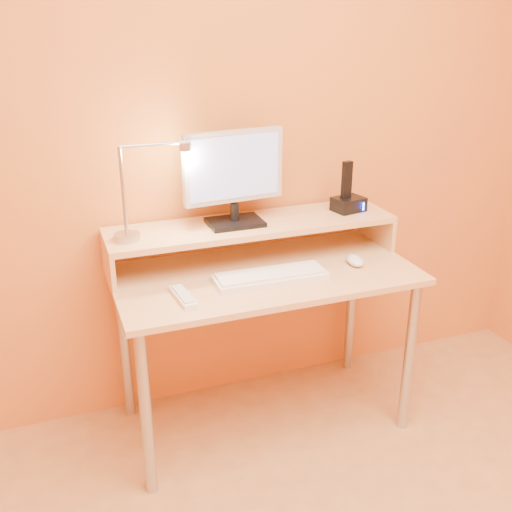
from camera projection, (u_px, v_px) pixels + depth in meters
name	position (u px, v px, depth m)	size (l,w,h in m)	color
wall_back	(238.00, 125.00, 2.46)	(3.00, 0.04, 2.50)	orange
desk_leg_fl	(146.00, 415.00, 2.13)	(0.04, 0.04, 0.69)	#AEAEB8
desk_leg_fr	(409.00, 358.00, 2.48)	(0.04, 0.04, 0.69)	#AEAEB8
desk_leg_bl	(125.00, 346.00, 2.56)	(0.04, 0.04, 0.69)	#AEAEB8
desk_leg_br	(351.00, 306.00, 2.91)	(0.04, 0.04, 0.69)	#AEAEB8
desk_lower	(265.00, 274.00, 2.38)	(1.20, 0.60, 0.03)	tan
shelf_riser_left	(108.00, 262.00, 2.29)	(0.02, 0.30, 0.14)	tan
shelf_riser_right	(376.00, 227.00, 2.67)	(0.02, 0.30, 0.14)	tan
desk_shelf	(252.00, 225.00, 2.45)	(1.20, 0.30, 0.03)	tan
monitor_foot	(235.00, 222.00, 2.42)	(0.22, 0.16, 0.02)	black
monitor_neck	(235.00, 212.00, 2.40)	(0.04, 0.04, 0.07)	black
monitor_panel	(233.00, 166.00, 2.34)	(0.42, 0.04, 0.28)	silver
monitor_back	(232.00, 165.00, 2.36)	(0.37, 0.01, 0.24)	black
monitor_screen	(235.00, 168.00, 2.33)	(0.38, 0.00, 0.25)	#919AD6
lamp_base	(127.00, 237.00, 2.25)	(0.10, 0.10, 0.03)	#AEAEB8
lamp_post	(123.00, 192.00, 2.19)	(0.01, 0.01, 0.33)	#AEAEB8
lamp_arm	(153.00, 145.00, 2.16)	(0.01, 0.01, 0.24)	#AEAEB8
lamp_head	(185.00, 146.00, 2.20)	(0.04, 0.04, 0.03)	#AEAEB8
lamp_bulb	(185.00, 151.00, 2.21)	(0.03, 0.03, 0.00)	#FFEAC6
phone_dock	(348.00, 204.00, 2.58)	(0.13, 0.10, 0.06)	black
phone_handset	(347.00, 180.00, 2.53)	(0.04, 0.03, 0.16)	black
phone_led	(363.00, 206.00, 2.55)	(0.01, 0.00, 0.04)	#1550FF
keyboard	(271.00, 277.00, 2.30)	(0.44, 0.14, 0.02)	white
mouse	(355.00, 260.00, 2.44)	(0.06, 0.11, 0.04)	silver
remote_control	(183.00, 297.00, 2.15)	(0.05, 0.19, 0.02)	white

